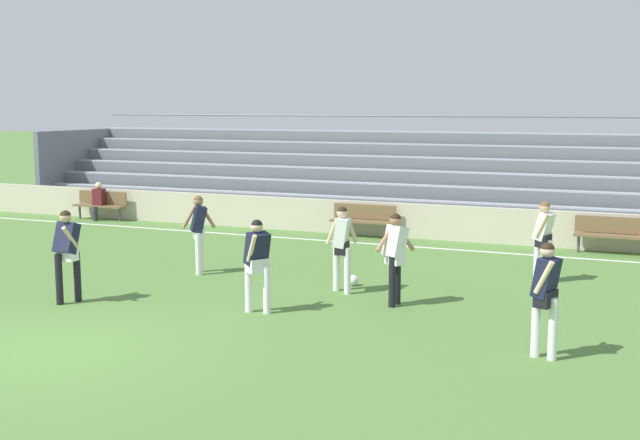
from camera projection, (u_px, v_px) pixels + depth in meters
The scene contains 16 objects.
ground_plane at pixel (42, 351), 11.75m from camera, with size 160.00×160.00×0.00m, color #517A38.
field_line_sideline at pixel (318, 240), 21.43m from camera, with size 44.00×0.12×0.01m, color white.
sideline_wall at pixel (336, 216), 22.57m from camera, with size 48.00×0.16×0.95m, color beige.
bleacher_stand at pixel (426, 175), 24.90m from camera, with size 27.31×4.58×3.27m.
bench_near_wall_gap at pixel (364, 218), 21.83m from camera, with size 1.80×0.40×0.90m.
bench_far_left at pixel (101, 203), 25.20m from camera, with size 1.80×0.40×0.90m.
bench_centre_sideline at pixel (613, 232), 19.38m from camera, with size 1.80×0.40×0.90m.
spectator_seated at pixel (98, 198), 25.07m from camera, with size 0.36×0.42×1.21m.
player_white_challenging at pixel (342, 241), 15.30m from camera, with size 0.53×0.44×1.69m.
player_white_deep_cover at pixel (395, 251), 14.28m from camera, with size 0.65×0.49×1.69m.
player_dark_wide_right at pixel (546, 290), 11.27m from camera, with size 0.42×0.56×1.69m.
player_white_overlapping at pixel (544, 234), 16.20m from camera, with size 0.44×0.55×1.67m.
player_dark_wide_left at pixel (199, 227), 17.06m from camera, with size 0.68×0.51×1.70m.
player_dark_on_ball at pixel (67, 248), 14.47m from camera, with size 0.44×0.62×1.72m.
player_dark_dropping_back at pixel (257, 258), 13.78m from camera, with size 0.48×0.64×1.65m.
soccer_ball at pixel (353, 280), 15.99m from camera, with size 0.22×0.22×0.22m, color white.
Camera 1 is at (8.17, -8.89, 3.60)m, focal length 44.57 mm.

